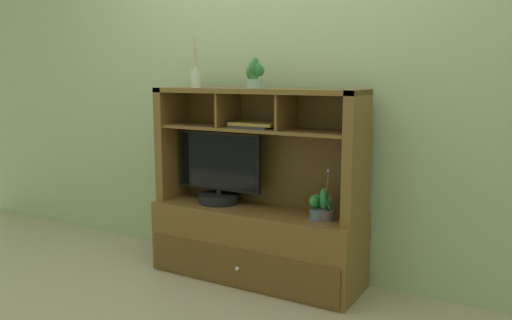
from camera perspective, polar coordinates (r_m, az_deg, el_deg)
floor_plane at (r=3.41m, az=-0.00°, el=-12.98°), size 6.00×6.00×0.02m
back_wall at (r=3.37m, az=2.08°, el=11.28°), size 6.00×0.02×2.80m
media_console at (r=3.29m, az=0.05°, el=-6.79°), size 1.36×0.45×1.21m
tv_monitor at (r=3.36m, az=-4.12°, el=-1.58°), size 0.61×0.27×0.47m
potted_orchid at (r=3.02m, az=7.75°, el=-5.86°), size 0.11×0.11×0.30m
potted_fern at (r=3.02m, az=6.90°, el=-5.25°), size 0.12×0.13×0.19m
magazine_stack_left at (r=3.18m, az=-0.14°, el=3.90°), size 0.30×0.22×0.03m
diffuser_bottle at (r=3.39m, az=-6.67°, el=8.97°), size 0.07×0.07×0.32m
potted_succulent at (r=3.14m, az=-0.17°, el=9.50°), size 0.11×0.11×0.19m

